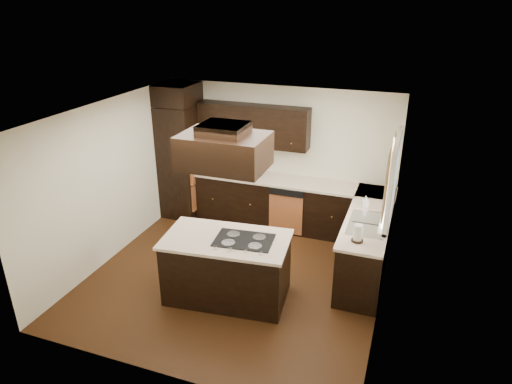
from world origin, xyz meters
TOP-DOWN VIEW (x-y plane):
  - floor at (0.00, 0.00)m, footprint 4.20×4.20m
  - ceiling at (0.00, 0.00)m, footprint 4.20×4.20m
  - wall_back at (0.00, 2.11)m, footprint 4.20×0.02m
  - wall_front at (0.00, -2.11)m, footprint 4.20×0.02m
  - wall_left at (-2.11, 0.00)m, footprint 0.02×4.20m
  - wall_right at (2.11, 0.00)m, footprint 0.02×4.20m
  - oven_column at (-1.78, 1.71)m, footprint 0.65×0.75m
  - wall_oven_face at (-1.43, 1.71)m, footprint 0.05×0.62m
  - base_cabinets_back at (0.03, 1.80)m, footprint 2.93×0.60m
  - base_cabinets_right at (1.80, 0.90)m, footprint 0.60×2.40m
  - countertop_back at (0.03, 1.79)m, footprint 2.93×0.63m
  - countertop_right at (1.79, 0.90)m, footprint 0.63×2.40m
  - upper_cabinets at (-0.43, 1.93)m, footprint 2.00×0.34m
  - dishwasher_front at (0.33, 1.50)m, footprint 0.60×0.05m
  - window_frame at (2.07, 0.55)m, footprint 0.06×1.32m
  - window_pane at (2.10, 0.55)m, footprint 0.00×1.20m
  - curtain_left at (2.01, 0.13)m, footprint 0.02×0.34m
  - curtain_right at (2.01, 0.97)m, footprint 0.02×0.34m
  - sink_rim at (1.80, 0.55)m, footprint 0.52×0.84m
  - island at (0.07, -0.51)m, footprint 1.71×1.05m
  - island_top at (0.07, -0.51)m, footprint 1.77×1.12m
  - cooktop at (0.32, -0.48)m, footprint 0.82×0.59m
  - range_hood at (0.10, -0.55)m, footprint 1.05×0.72m
  - hood_duct at (0.10, -0.55)m, footprint 0.55×0.50m
  - blender_base at (-0.73, 1.75)m, footprint 0.15×0.15m
  - blender_pitcher at (-0.73, 1.75)m, footprint 0.13×0.13m
  - spice_rack at (-0.40, 1.80)m, footprint 0.33×0.09m
  - mixing_bowl at (-1.04, 1.80)m, footprint 0.32×0.32m
  - soap_bottle at (1.69, 1.12)m, footprint 0.10×0.10m
  - paper_towel at (1.73, 0.00)m, footprint 0.12×0.12m

SIDE VIEW (x-z plane):
  - floor at x=0.00m, z-range -0.02..0.00m
  - dishwasher_front at x=0.33m, z-range 0.04..0.76m
  - base_cabinets_back at x=0.03m, z-range 0.00..0.88m
  - base_cabinets_right at x=1.80m, z-range 0.00..0.88m
  - island at x=0.07m, z-range 0.00..0.88m
  - countertop_back at x=0.03m, z-range 0.88..0.92m
  - countertop_right at x=1.79m, z-range 0.88..0.92m
  - island_top at x=0.07m, z-range 0.88..0.92m
  - sink_rim at x=1.80m, z-range 0.92..0.93m
  - cooktop at x=0.32m, z-range 0.92..0.93m
  - mixing_bowl at x=-1.04m, z-range 0.92..0.99m
  - blender_base at x=-0.73m, z-range 0.92..1.02m
  - soap_bottle at x=1.69m, z-range 0.92..1.11m
  - paper_towel at x=1.73m, z-range 0.92..1.16m
  - spice_rack at x=-0.40m, z-range 0.92..1.19m
  - oven_column at x=-1.78m, z-range 0.00..2.12m
  - wall_oven_face at x=-1.43m, z-range 0.73..1.51m
  - blender_pitcher at x=-0.73m, z-range 1.02..1.28m
  - wall_back at x=0.00m, z-range 0.00..2.50m
  - wall_front at x=0.00m, z-range 0.00..2.50m
  - wall_left at x=-2.11m, z-range 0.00..2.50m
  - wall_right at x=2.11m, z-range 0.00..2.50m
  - window_frame at x=2.07m, z-range 1.09..2.21m
  - window_pane at x=2.10m, z-range 1.15..2.15m
  - curtain_left at x=2.01m, z-range 1.25..2.15m
  - curtain_right at x=2.01m, z-range 1.25..2.15m
  - upper_cabinets at x=-0.43m, z-range 1.45..2.17m
  - range_hood at x=0.10m, z-range 1.95..2.37m
  - hood_duct at x=0.10m, z-range 2.37..2.50m
  - ceiling at x=0.00m, z-range 2.50..2.52m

